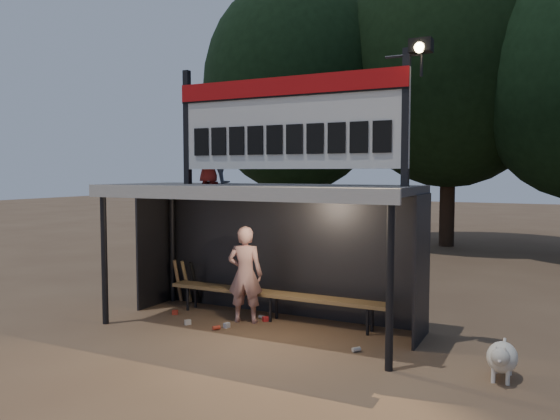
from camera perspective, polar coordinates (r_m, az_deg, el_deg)
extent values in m
plane|color=brown|center=(9.03, -2.33, -12.24)|extent=(80.00, 80.00, 0.00)
imported|color=silver|center=(9.21, -3.66, -6.71)|extent=(0.68, 0.54, 1.63)
imported|color=gray|center=(9.49, -6.74, 5.98)|extent=(0.56, 0.45, 1.07)
imported|color=maroon|center=(9.38, -7.42, 5.35)|extent=(0.44, 0.30, 0.86)
cube|color=#39393B|center=(8.67, -2.37, 2.25)|extent=(5.00, 2.00, 0.12)
cube|color=beige|center=(7.80, -6.00, 1.74)|extent=(5.10, 0.06, 0.20)
cylinder|color=black|center=(9.50, -17.89, -4.82)|extent=(0.10, 0.10, 2.20)
cylinder|color=black|center=(7.07, 11.41, -7.71)|extent=(0.10, 0.10, 2.20)
cylinder|color=black|center=(10.84, -11.20, -3.63)|extent=(0.10, 0.10, 2.20)
cylinder|color=black|center=(8.79, 14.50, -5.46)|extent=(0.10, 0.10, 2.20)
cube|color=black|center=(9.66, 0.53, -4.48)|extent=(5.00, 0.04, 2.20)
cube|color=black|center=(10.59, -12.95, -3.83)|extent=(0.04, 1.00, 2.20)
cube|color=black|center=(8.38, 14.60, -5.91)|extent=(0.04, 1.00, 2.20)
cylinder|color=black|center=(9.56, 0.54, 1.76)|extent=(5.00, 0.06, 0.06)
cube|color=black|center=(9.43, -9.66, 8.48)|extent=(0.10, 0.10, 1.90)
cube|color=black|center=(7.84, 13.02, 9.36)|extent=(0.10, 0.10, 1.90)
cube|color=silver|center=(8.47, 0.61, 9.05)|extent=(3.80, 0.08, 1.40)
cube|color=#B50C0E|center=(8.49, 0.46, 12.84)|extent=(3.80, 0.04, 0.28)
cube|color=black|center=(8.47, 0.45, 11.85)|extent=(3.80, 0.02, 0.03)
cube|color=black|center=(9.18, -8.21, 7.05)|extent=(0.27, 0.03, 0.45)
cube|color=black|center=(8.99, -6.42, 7.13)|extent=(0.27, 0.03, 0.45)
cube|color=black|center=(8.81, -4.55, 7.21)|extent=(0.27, 0.03, 0.45)
cube|color=black|center=(8.64, -2.60, 7.28)|extent=(0.27, 0.03, 0.45)
cube|color=black|center=(8.48, -0.58, 7.35)|extent=(0.27, 0.03, 0.45)
cube|color=black|center=(8.33, 1.52, 7.41)|extent=(0.27, 0.03, 0.45)
cube|color=black|center=(8.19, 3.69, 7.46)|extent=(0.27, 0.03, 0.45)
cube|color=black|center=(8.07, 5.93, 7.50)|extent=(0.27, 0.03, 0.45)
cube|color=black|center=(7.95, 8.24, 7.53)|extent=(0.27, 0.03, 0.45)
cube|color=black|center=(7.85, 10.62, 7.55)|extent=(0.27, 0.03, 0.45)
cylinder|color=black|center=(7.98, 12.76, 15.44)|extent=(0.50, 0.04, 0.04)
cylinder|color=black|center=(7.89, 14.56, 14.43)|extent=(0.04, 0.04, 0.30)
cube|color=black|center=(7.90, 14.52, 16.28)|extent=(0.30, 0.22, 0.18)
sphere|color=#FFD88C|center=(7.80, 14.37, 16.13)|extent=(0.14, 0.14, 0.14)
cube|color=olive|center=(9.38, -0.69, -8.77)|extent=(4.00, 0.35, 0.06)
cylinder|color=black|center=(10.21, -9.62, -9.07)|extent=(0.05, 0.05, 0.45)
cylinder|color=black|center=(10.40, -8.83, -8.82)|extent=(0.05, 0.05, 0.45)
cylinder|color=black|center=(9.33, -1.03, -10.26)|extent=(0.05, 0.05, 0.45)
cylinder|color=black|center=(9.54, -0.35, -9.95)|extent=(0.05, 0.05, 0.45)
cylinder|color=black|center=(8.70, 9.14, -11.37)|extent=(0.05, 0.05, 0.45)
cylinder|color=black|center=(8.92, 9.61, -10.99)|extent=(0.05, 0.05, 0.45)
cylinder|color=black|center=(19.41, 1.61, 2.07)|extent=(0.50, 0.50, 3.74)
ellipsoid|color=black|center=(19.63, 1.63, 12.79)|extent=(6.46, 6.46, 7.48)
cylinder|color=#301F15|center=(19.35, 17.10, 2.54)|extent=(0.50, 0.50, 4.18)
ellipsoid|color=black|center=(19.69, 17.36, 14.51)|extent=(7.22, 7.22, 8.36)
ellipsoid|color=silver|center=(7.40, 22.20, -14.05)|extent=(0.36, 0.58, 0.36)
sphere|color=beige|center=(7.10, 22.03, -14.04)|extent=(0.22, 0.22, 0.22)
cone|color=beige|center=(7.01, 21.96, -14.44)|extent=(0.10, 0.10, 0.10)
cone|color=silver|center=(7.06, 21.63, -13.29)|extent=(0.06, 0.06, 0.07)
cone|color=beige|center=(7.05, 22.46, -13.33)|extent=(0.06, 0.06, 0.07)
cylinder|color=#EFE3CF|center=(7.29, 21.39, -15.79)|extent=(0.05, 0.05, 0.18)
cylinder|color=silver|center=(7.28, 22.70, -15.85)|extent=(0.05, 0.05, 0.18)
cylinder|color=beige|center=(7.63, 21.65, -14.90)|extent=(0.05, 0.05, 0.18)
cylinder|color=white|center=(7.62, 22.89, -14.96)|extent=(0.05, 0.05, 0.18)
cylinder|color=beige|center=(7.66, 22.39, -12.87)|extent=(0.04, 0.16, 0.14)
cylinder|color=olive|center=(10.78, -10.63, -7.28)|extent=(0.07, 0.27, 0.84)
cylinder|color=olive|center=(10.66, -9.77, -7.39)|extent=(0.08, 0.30, 0.83)
cylinder|color=black|center=(10.54, -8.88, -7.51)|extent=(0.07, 0.32, 0.83)
cube|color=#AA2C1D|center=(10.00, -10.91, -10.46)|extent=(0.12, 0.11, 0.08)
cylinder|color=#B1B1B6|center=(9.54, -1.88, -11.12)|extent=(0.13, 0.08, 0.07)
cube|color=beige|center=(9.33, -9.62, -11.49)|extent=(0.12, 0.12, 0.08)
cylinder|color=red|center=(8.98, -6.67, -12.12)|extent=(0.12, 0.14, 0.07)
cube|color=silver|center=(9.08, -5.59, -11.90)|extent=(0.09, 0.11, 0.08)
cylinder|color=beige|center=(7.98, 7.97, -14.23)|extent=(0.13, 0.14, 0.07)
cube|color=red|center=(9.41, -1.51, -11.31)|extent=(0.11, 0.12, 0.08)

